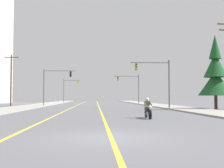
% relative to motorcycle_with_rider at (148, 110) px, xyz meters
% --- Properties ---
extents(ground_plane, '(400.00, 400.00, 0.00)m').
position_rel_motorcycle_with_rider_xyz_m(ground_plane, '(-3.20, -9.40, -0.59)').
color(ground_plane, '#5B5B60').
extents(lane_stripe_center, '(0.16, 100.00, 0.01)m').
position_rel_motorcycle_with_rider_xyz_m(lane_stripe_center, '(-3.11, 35.60, -0.58)').
color(lane_stripe_center, yellow).
rests_on(lane_stripe_center, ground).
extents(lane_stripe_left, '(0.16, 100.00, 0.01)m').
position_rel_motorcycle_with_rider_xyz_m(lane_stripe_left, '(-6.90, 35.60, -0.58)').
color(lane_stripe_left, yellow).
rests_on(lane_stripe_left, ground).
extents(sidewalk_kerb_right, '(4.40, 110.00, 0.14)m').
position_rel_motorcycle_with_rider_xyz_m(sidewalk_kerb_right, '(7.25, 30.60, -0.52)').
color(sidewalk_kerb_right, '#9E998E').
rests_on(sidewalk_kerb_right, ground).
extents(sidewalk_kerb_left, '(4.40, 110.00, 0.14)m').
position_rel_motorcycle_with_rider_xyz_m(sidewalk_kerb_left, '(-13.64, 30.60, -0.52)').
color(sidewalk_kerb_left, '#9E998E').
rests_on(sidewalk_kerb_left, ground).
extents(motorcycle_with_rider, '(0.70, 2.19, 1.46)m').
position_rel_motorcycle_with_rider_xyz_m(motorcycle_with_rider, '(0.00, 0.00, 0.00)').
color(motorcycle_with_rider, black).
rests_on(motorcycle_with_rider, ground).
extents(traffic_signal_near_right, '(5.04, 0.37, 6.20)m').
position_rel_motorcycle_with_rider_xyz_m(traffic_signal_near_right, '(4.24, 15.97, 3.52)').
color(traffic_signal_near_right, '#56565B').
rests_on(traffic_signal_near_right, ground).
extents(traffic_signal_near_left, '(5.25, 0.37, 6.20)m').
position_rel_motorcycle_with_rider_xyz_m(traffic_signal_near_left, '(-10.66, 28.28, 3.53)').
color(traffic_signal_near_left, '#56565B').
rests_on(traffic_signal_near_left, ground).
extents(traffic_signal_mid_right, '(5.23, 0.47, 6.20)m').
position_rel_motorcycle_with_rider_xyz_m(traffic_signal_mid_right, '(3.95, 40.22, 3.53)').
color(traffic_signal_mid_right, '#56565B').
rests_on(traffic_signal_mid_right, ground).
extents(traffic_signal_mid_left, '(4.40, 0.39, 6.20)m').
position_rel_motorcycle_with_rider_xyz_m(traffic_signal_mid_left, '(-10.62, 55.86, 3.48)').
color(traffic_signal_mid_left, '#56565B').
rests_on(traffic_signal_mid_left, ground).
extents(utility_pole_left_near, '(2.26, 0.26, 8.34)m').
position_rel_motorcycle_with_rider_xyz_m(utility_pole_left_near, '(-17.32, 27.60, 3.80)').
color(utility_pole_left_near, brown).
rests_on(utility_pole_left_near, ground).
extents(conifer_tree_right_verge_near, '(4.09, 4.09, 9.01)m').
position_rel_motorcycle_with_rider_xyz_m(conifer_tree_right_verge_near, '(10.69, 13.59, 3.54)').
color(conifer_tree_right_verge_near, '#423023').
rests_on(conifer_tree_right_verge_near, ground).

